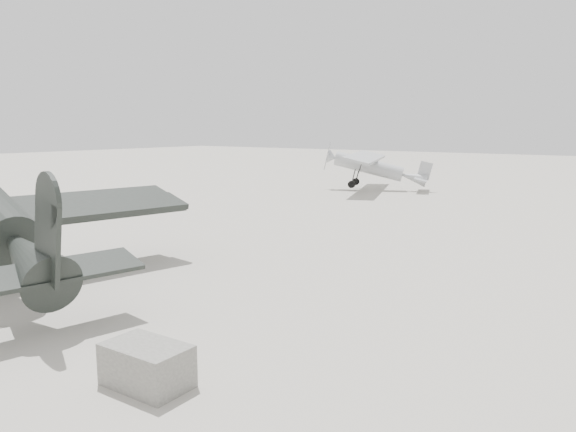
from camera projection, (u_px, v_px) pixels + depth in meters
name	position (u px, v px, depth m)	size (l,w,h in m)	color
ground	(254.00, 283.00, 15.52)	(160.00, 160.00, 0.00)	gray
highwing_monoplane	(373.00, 164.00, 37.96)	(7.10, 9.81, 2.82)	#A3A6A8
equipment_block	(147.00, 365.00, 9.31)	(1.44, 0.90, 0.72)	slate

